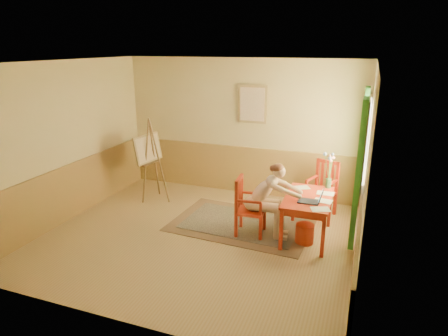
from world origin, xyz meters
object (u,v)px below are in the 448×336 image
at_px(table, 308,202).
at_px(figure, 267,197).
at_px(chair_back, 322,189).
at_px(chair_left, 248,206).
at_px(easel, 149,152).
at_px(laptop, 313,200).

distance_m(table, figure, 0.65).
bearing_deg(chair_back, chair_left, -130.55).
relative_size(table, chair_back, 1.19).
height_order(table, chair_left, chair_left).
height_order(chair_left, chair_back, chair_back).
bearing_deg(figure, chair_back, 58.22).
height_order(chair_back, easel, easel).
distance_m(chair_back, laptop, 1.28).
xyz_separation_m(chair_left, easel, (-2.32, 0.85, 0.50)).
bearing_deg(table, figure, -165.63).
bearing_deg(table, chair_back, 83.82).
relative_size(table, laptop, 3.16).
height_order(chair_back, figure, figure).
distance_m(chair_back, easel, 3.44).
xyz_separation_m(chair_back, laptop, (-0.02, -1.25, 0.26)).
xyz_separation_m(chair_left, chair_back, (1.06, 1.24, 0.02)).
bearing_deg(table, easel, 168.73).
height_order(laptop, easel, easel).
bearing_deg(easel, figure, -17.12).
relative_size(laptop, easel, 0.23).
distance_m(table, chair_back, 1.05).
bearing_deg(chair_left, easel, 159.86).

